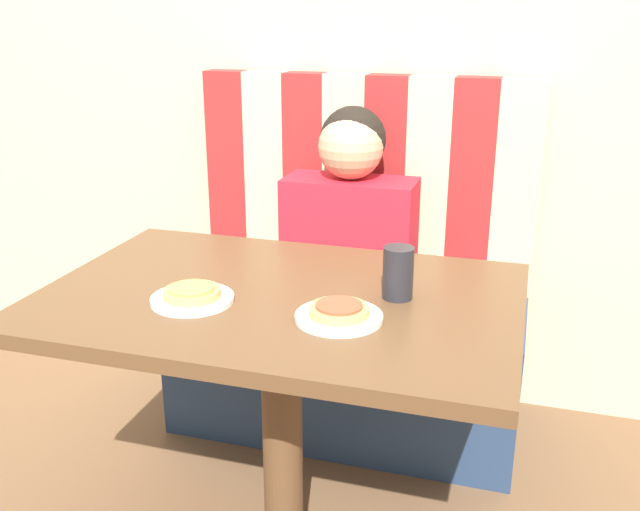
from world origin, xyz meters
TOP-DOWN VIEW (x-y plane):
  - wall_back at (0.00, 0.96)m, footprint 7.00×0.05m
  - booth_seat at (0.00, 0.65)m, footprint 1.12×0.51m
  - booth_backrest at (0.00, 0.86)m, footprint 1.12×0.09m
  - dining_table at (0.00, 0.00)m, footprint 1.09×0.74m
  - person at (0.00, 0.65)m, footprint 0.41×0.23m
  - plate_left at (-0.17, -0.10)m, footprint 0.19×0.19m
  - plate_right at (0.17, -0.10)m, footprint 0.19×0.19m
  - pizza_left at (-0.17, -0.10)m, footprint 0.13×0.13m
  - pizza_right at (0.17, -0.10)m, footprint 0.13×0.13m
  - drinking_cup at (0.26, 0.05)m, footprint 0.07×0.07m

SIDE VIEW (x-z plane):
  - booth_seat at x=0.00m, z-range 0.00..0.46m
  - dining_table at x=0.00m, z-range 0.27..1.00m
  - plate_left at x=-0.17m, z-range 0.72..0.73m
  - plate_right at x=0.17m, z-range 0.72..0.73m
  - pizza_left at x=-0.17m, z-range 0.73..0.76m
  - pizza_right at x=0.17m, z-range 0.73..0.76m
  - person at x=0.00m, z-range 0.45..1.07m
  - drinking_cup at x=0.26m, z-range 0.72..0.84m
  - booth_backrest at x=0.00m, z-range 0.46..1.15m
  - wall_back at x=0.00m, z-range 0.00..2.60m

